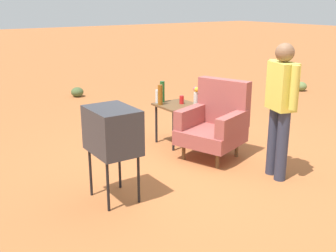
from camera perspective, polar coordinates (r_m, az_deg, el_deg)
name	(u,v)px	position (r m, az deg, el deg)	size (l,w,h in m)	color
ground_plane	(210,165)	(5.58, 5.74, -5.36)	(60.00, 60.00, 0.00)	#AD6033
armchair	(215,122)	(5.76, 6.45, 0.57)	(0.97, 0.98, 1.06)	brown
side_table	(177,110)	(6.23, 1.23, 2.20)	(0.56, 0.56, 0.62)	black
tv_on_stand	(113,131)	(4.41, -7.60, -0.67)	(0.61, 0.46, 1.03)	black
person_standing	(281,103)	(5.09, 15.20, 3.05)	(0.55, 0.32, 1.64)	#2D3347
bottle_tall_amber	(160,95)	(6.13, -1.08, 4.29)	(0.07, 0.07, 0.30)	brown
soda_can_red	(182,100)	(6.22, 1.88, 3.62)	(0.07, 0.07, 0.12)	red
bottle_short_clear	(158,96)	(6.26, -1.44, 4.07)	(0.06, 0.06, 0.20)	silver
bottle_wine_green	(162,92)	(6.30, -0.79, 4.72)	(0.07, 0.07, 0.32)	#1E5623
flower_vase	(197,95)	(6.15, 3.94, 4.27)	(0.15, 0.10, 0.27)	silver
shrub_near	(77,92)	(9.70, -12.32, 4.57)	(0.28, 0.28, 0.22)	#475B33
shrub_far	(301,86)	(10.61, 17.73, 5.20)	(0.28, 0.28, 0.22)	olive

